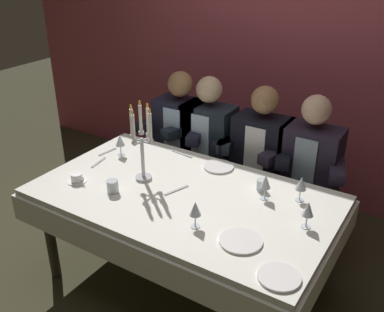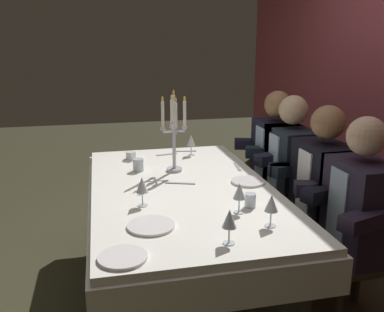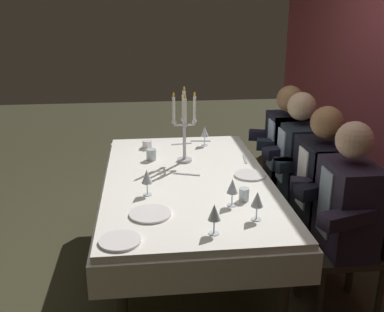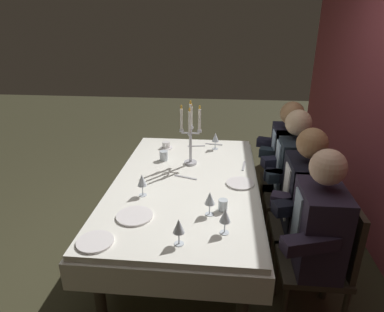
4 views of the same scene
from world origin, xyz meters
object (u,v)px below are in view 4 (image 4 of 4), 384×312
Objects in this scene: seated_diner_3 at (319,227)px; seated_diner_1 at (293,168)px; wine_glass_1 at (179,227)px; dinner_plate_0 at (95,242)px; coffee_cup_0 at (166,145)px; wine_glass_3 at (225,216)px; candelabra at (190,135)px; dinner_plate_2 at (240,183)px; dining_table at (185,194)px; seated_diner_0 at (288,156)px; wine_glass_0 at (210,199)px; dinner_plate_1 at (135,216)px; water_tumbler_1 at (164,156)px; wine_glass_2 at (142,181)px; water_tumbler_0 at (223,205)px; seated_diner_2 at (305,196)px; wine_glass_4 at (215,138)px.

seated_diner_1 is at bearing 180.00° from seated_diner_3.
dinner_plate_0 is at bearing -85.88° from wine_glass_1.
wine_glass_1 is 1.24× the size of coffee_cup_0.
dinner_plate_0 is at bearing -77.28° from wine_glass_3.
wine_glass_3 is at bearing 16.87° from candelabra.
candelabra is 0.60m from dinner_plate_2.
dining_table is 1.56× the size of seated_diner_0.
seated_diner_1 is (-0.80, 0.67, -0.12)m from wine_glass_0.
dinner_plate_1 is at bearing -17.47° from candelabra.
water_tumbler_1 is (-0.39, -0.23, 0.16)m from dining_table.
wine_glass_2 reaches higher than dinner_plate_0.
dinner_plate_2 is 1.31× the size of wine_glass_3.
water_tumbler_0 is (-0.42, 0.71, 0.03)m from dinner_plate_0.
wine_glass_1 is 1.40m from seated_diner_1.
seated_diner_3 is (0.39, 0.00, 0.00)m from seated_diner_2.
wine_glass_2 is 1.20m from seated_diner_3.
seated_diner_1 is at bearing 141.33° from water_tumbler_0.
dinner_plate_0 and dinner_plate_1 have the same top height.
dinner_plate_1 is at bearing -127.88° from wine_glass_1.
seated_diner_2 is at bearing 38.59° from wine_glass_4.
dining_table is 0.90m from seated_diner_2.
dinner_plate_1 is 0.19× the size of seated_diner_2.
dinner_plate_1 is (0.54, -0.26, 0.13)m from dining_table.
wine_glass_4 is 0.13× the size of seated_diner_2.
seated_diner_1 reaches higher than dinner_plate_2.
seated_diner_2 is at bearing 108.99° from dinner_plate_1.
seated_diner_1 is at bearing 131.47° from dinner_plate_0.
candelabra is 7.22× the size of water_tumbler_0.
dinner_plate_2 is 0.17× the size of seated_diner_0.
coffee_cup_0 is (-1.08, -0.56, -0.01)m from water_tumbler_0.
wine_glass_4 is 0.13× the size of seated_diner_1.
wine_glass_2 is at bearing -112.98° from wine_glass_0.
water_tumbler_1 is 1.14m from seated_diner_0.
dinner_plate_2 is 0.66m from wine_glass_3.
dinner_plate_0 is 1.28× the size of wine_glass_1.
wine_glass_2 and wine_glass_3 have the same top height.
wine_glass_2 is 0.13× the size of seated_diner_2.
dining_table is 11.83× the size of wine_glass_1.
wine_glass_1 is 0.88m from seated_diner_3.
seated_diner_0 is 1.00× the size of seated_diner_3.
wine_glass_1 reaches higher than water_tumbler_1.
candelabra reaches higher than water_tumbler_1.
coffee_cup_0 is at bearing -159.09° from dining_table.
seated_diner_1 is (-0.33, 0.89, 0.11)m from dining_table.
dinner_plate_0 is at bearing -8.68° from water_tumbler_1.
dinner_plate_2 is at bearing 16.54° from wine_glass_4.
candelabra is at bearing -158.63° from water_tumbler_0.
seated_diner_3 reaches higher than dinner_plate_0.
dinner_plate_1 is 1.15m from seated_diner_3.
wine_glass_2 is 2.12× the size of water_tumbler_0.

